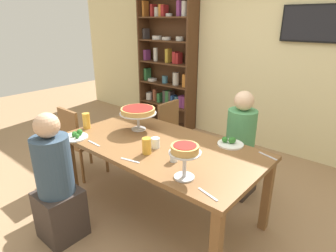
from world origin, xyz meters
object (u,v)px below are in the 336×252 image
Objects in this scene: diner_near_left at (57,188)px; dining_table at (161,152)px; salad_plate_far_diner at (76,136)px; water_glass_clear_near at (155,143)px; diner_far_right at (239,151)px; water_glass_clear_far at (174,156)px; personal_pizza_stand at (185,153)px; chair_head_west at (79,139)px; cutlery_knife_near at (94,143)px; cutlery_fork_near at (130,160)px; beer_glass_amber_short at (147,146)px; cutlery_knife_far at (208,194)px; salad_plate_near_diner at (230,142)px; cutlery_fork_far at (268,156)px; television at (313,23)px; chair_far_left at (175,134)px; bookshelf at (168,63)px; beer_glass_amber_tall at (86,121)px; salad_plate_spare at (188,151)px; deep_dish_pizza_stand at (138,112)px.

dining_table is at bearing -28.56° from diner_near_left.
water_glass_clear_near reaches higher than salad_plate_far_diner.
water_glass_clear_far is at bearing -5.16° from diner_far_right.
personal_pizza_stand is 1.06× the size of salad_plate_far_diner.
cutlery_knife_near is at bearing -21.60° from chair_head_west.
cutlery_fork_near is at bearing -171.22° from personal_pizza_stand.
dining_table is at bearing 99.08° from beer_glass_amber_short.
chair_head_west is 3.54× the size of salad_plate_far_diner.
cutlery_fork_near is at bearing 1.69° from cutlery_knife_near.
cutlery_knife_far is at bearing -22.33° from water_glass_clear_near.
salad_plate_near_diner is 2.58× the size of water_glass_clear_far.
cutlery_fork_far is at bearing 13.50° from chair_head_west.
television is 2.47m from water_glass_clear_near.
chair_far_left reaches higher than dining_table.
bookshelf is at bearing 100.98° from chair_head_west.
water_glass_clear_near is 1.02× the size of water_glass_clear_far.
dining_table is 10.35× the size of cutlery_knife_far.
water_glass_clear_near is (-0.56, -2.19, -0.98)m from television.
beer_glass_amber_tall is (0.36, -0.10, 0.34)m from chair_head_west.
salad_plate_near_diner is 0.43m from salad_plate_spare.
water_glass_clear_near is at bearing 162.12° from water_glass_clear_far.
water_glass_clear_near is 0.52× the size of cutlery_knife_near.
diner_near_left is at bearing -118.56° from dining_table.
water_glass_clear_near is at bearing 99.68° from beer_glass_amber_short.
dining_table is 11.32× the size of beer_glass_amber_tall.
chair_far_left is (-0.45, 0.77, -0.18)m from dining_table.
diner_near_left is 1.56m from salad_plate_near_diner.
beer_glass_amber_tall reaches higher than salad_plate_near_diner.
diner_far_right is 1.32× the size of chair_head_west.
cutlery_fork_near is at bearing -140.67° from water_glass_clear_far.
bookshelf is (-1.63, 2.01, 0.44)m from dining_table.
cutlery_knife_near is at bearing -176.36° from personal_pizza_stand.
cutlery_knife_near and cutlery_fork_far have the same top height.
deep_dish_pizza_stand is at bearing 154.29° from personal_pizza_stand.
cutlery_fork_far is at bearing 19.41° from beer_glass_amber_tall.
beer_glass_amber_short is at bearing 53.34° from cutlery_fork_far.
personal_pizza_stand reaches higher than beer_glass_amber_short.
diner_far_right is 6.39× the size of cutlery_fork_near.
bookshelf is at bearing -136.44° from chair_far_left.
personal_pizza_stand is 0.44m from salad_plate_spare.
bookshelf is 2.80m from salad_plate_spare.
cutlery_knife_near is (-0.97, -0.79, -0.02)m from salad_plate_near_diner.
beer_glass_amber_short is at bearing -5.58° from chair_head_west.
salad_plate_near_diner is at bearing 68.77° from chair_far_left.
dining_table is 10.35× the size of cutlery_knife_near.
cutlery_knife_far is (1.19, -0.52, -0.19)m from deep_dish_pizza_stand.
beer_glass_amber_short is at bearing -171.34° from water_glass_clear_far.
bookshelf is 1.92× the size of diner_far_right.
television is 2.50m from water_glass_clear_far.
cutlery_knife_near is at bearing 46.72° from cutlery_fork_far.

